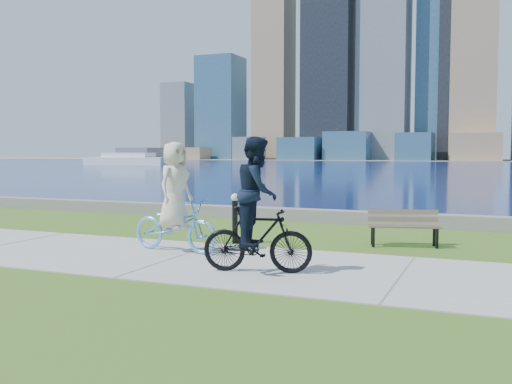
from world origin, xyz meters
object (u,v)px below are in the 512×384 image
at_px(park_bench, 404,224).
at_px(cyclist_man, 257,216).
at_px(cyclist_woman, 175,211).
at_px(bollard_lamp, 235,215).

bearing_deg(park_bench, cyclist_man, -131.04).
distance_m(park_bench, cyclist_woman, 4.65).
bearing_deg(bollard_lamp, cyclist_man, -58.71).
height_order(cyclist_woman, cyclist_man, cyclist_man).
bearing_deg(bollard_lamp, park_bench, 16.89).
distance_m(bollard_lamp, cyclist_woman, 1.56).
bearing_deg(cyclist_man, park_bench, -38.46).
bearing_deg(cyclist_woman, cyclist_man, -111.09).
distance_m(cyclist_woman, cyclist_man, 2.49).
height_order(park_bench, bollard_lamp, bollard_lamp).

